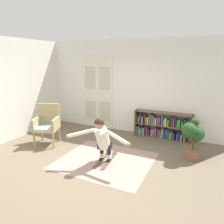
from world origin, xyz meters
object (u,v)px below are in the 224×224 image
(bookshelf, at_px, (162,127))
(wicker_chair, at_px, (47,123))
(potted_plant, at_px, (193,137))
(skis_pair, at_px, (106,159))
(person_skier, at_px, (102,137))

(bookshelf, bearing_deg, wicker_chair, -147.60)
(bookshelf, relative_size, potted_plant, 1.72)
(bookshelf, height_order, wicker_chair, wicker_chair)
(skis_pair, height_order, person_skier, person_skier)
(wicker_chair, height_order, person_skier, person_skier)
(bookshelf, distance_m, wicker_chair, 3.31)
(wicker_chair, distance_m, skis_pair, 2.03)
(bookshelf, height_order, potted_plant, potted_plant)
(wicker_chair, xyz_separation_m, skis_pair, (1.93, -0.24, -0.56))
(potted_plant, distance_m, skis_pair, 2.08)
(wicker_chair, relative_size, person_skier, 0.77)
(potted_plant, xyz_separation_m, person_skier, (-1.77, -1.12, 0.08))
(potted_plant, xyz_separation_m, skis_pair, (-1.79, -0.90, -0.54))
(bookshelf, distance_m, person_skier, 2.40)
(potted_plant, height_order, skis_pair, potted_plant)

